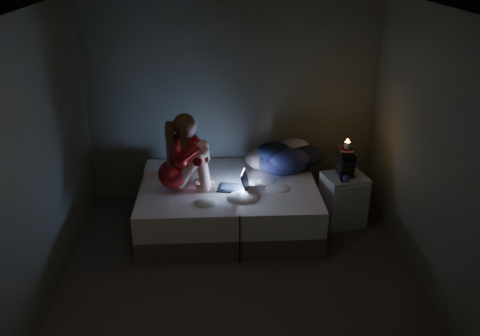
{
  "coord_description": "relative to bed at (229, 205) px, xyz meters",
  "views": [
    {
      "loc": [
        -0.21,
        -4.04,
        3.09
      ],
      "look_at": [
        0.05,
        1.0,
        0.8
      ],
      "focal_mm": 37.16,
      "sensor_mm": 36.0,
      "label": 1
    }
  ],
  "objects": [
    {
      "name": "phone",
      "position": [
        1.29,
        -0.09,
        0.35
      ],
      "size": [
        0.11,
        0.15,
        0.01
      ],
      "primitive_type": "cube",
      "rotation": [
        0.0,
        0.0,
        -0.3
      ],
      "color": "black",
      "rests_on": "nightstand"
    },
    {
      "name": "blue_orb",
      "position": [
        1.29,
        -0.13,
        0.38
      ],
      "size": [
        0.08,
        0.08,
        0.08
      ],
      "primitive_type": "sphere",
      "color": "#333593",
      "rests_on": "nightstand"
    },
    {
      "name": "wall_front",
      "position": [
        0.08,
        -3.01,
        1.02
      ],
      "size": [
        3.6,
        0.02,
        2.6
      ],
      "primitive_type": "cube",
      "color": "#585D4B",
      "rests_on": "ground"
    },
    {
      "name": "pillow",
      "position": [
        -0.72,
        0.24,
        0.35
      ],
      "size": [
        0.5,
        0.35,
        0.14
      ],
      "primitive_type": "cube",
      "color": "white",
      "rests_on": "bed"
    },
    {
      "name": "woman",
      "position": [
        -0.61,
        -0.11,
        0.72
      ],
      "size": [
        0.57,
        0.39,
        0.89
      ],
      "primitive_type": null,
      "rotation": [
        0.0,
        0.0,
        0.05
      ],
      "color": "#7F0304",
      "rests_on": "bed"
    },
    {
      "name": "wall_left",
      "position": [
        -1.73,
        -1.1,
        1.02
      ],
      "size": [
        0.02,
        3.8,
        2.6
      ],
      "primitive_type": "cube",
      "color": "#585D4B",
      "rests_on": "ground"
    },
    {
      "name": "nightstand",
      "position": [
        1.36,
        0.01,
        0.03
      ],
      "size": [
        0.55,
        0.51,
        0.62
      ],
      "primitive_type": "cube",
      "rotation": [
        0.0,
        0.0,
        0.22
      ],
      "color": "silver",
      "rests_on": "ground"
    },
    {
      "name": "ceiling",
      "position": [
        0.08,
        -1.1,
        2.33
      ],
      "size": [
        3.6,
        3.8,
        0.02
      ],
      "primitive_type": "cube",
      "color": "silver",
      "rests_on": "ground"
    },
    {
      "name": "clothes_pile",
      "position": [
        0.66,
        0.33,
        0.48
      ],
      "size": [
        0.67,
        0.54,
        0.4
      ],
      "primitive_type": null,
      "rotation": [
        0.0,
        0.0,
        0.01
      ],
      "color": "#181D3D",
      "rests_on": "bed"
    },
    {
      "name": "laptop",
      "position": [
        0.04,
        -0.14,
        0.4
      ],
      "size": [
        0.38,
        0.31,
        0.24
      ],
      "primitive_type": null,
      "rotation": [
        0.0,
        0.0,
        -0.24
      ],
      "color": "black",
      "rests_on": "bed"
    },
    {
      "name": "floor",
      "position": [
        0.08,
        -1.1,
        -0.29
      ],
      "size": [
        3.6,
        3.8,
        0.02
      ],
      "primitive_type": "cube",
      "color": "#413C39",
      "rests_on": "ground"
    },
    {
      "name": "book_stack",
      "position": [
        1.36,
        0.05,
        0.51
      ],
      "size": [
        0.19,
        0.25,
        0.33
      ],
      "primitive_type": null,
      "color": "black",
      "rests_on": "nightstand"
    },
    {
      "name": "candle",
      "position": [
        1.36,
        0.05,
        0.72
      ],
      "size": [
        0.07,
        0.07,
        0.08
      ],
      "primitive_type": "cylinder",
      "color": "beige",
      "rests_on": "book_stack"
    },
    {
      "name": "wall_right",
      "position": [
        1.89,
        -1.1,
        1.02
      ],
      "size": [
        0.02,
        3.8,
        2.6
      ],
      "primitive_type": "cube",
      "color": "#585D4B",
      "rests_on": "ground"
    },
    {
      "name": "bed",
      "position": [
        0.0,
        0.0,
        0.0
      ],
      "size": [
        2.02,
        1.52,
        0.56
      ],
      "primitive_type": null,
      "color": "beige",
      "rests_on": "ground"
    },
    {
      "name": "wall_back",
      "position": [
        0.08,
        0.81,
        1.02
      ],
      "size": [
        3.6,
        0.02,
        2.6
      ],
      "primitive_type": "cube",
      "color": "#585D4B",
      "rests_on": "ground"
    }
  ]
}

